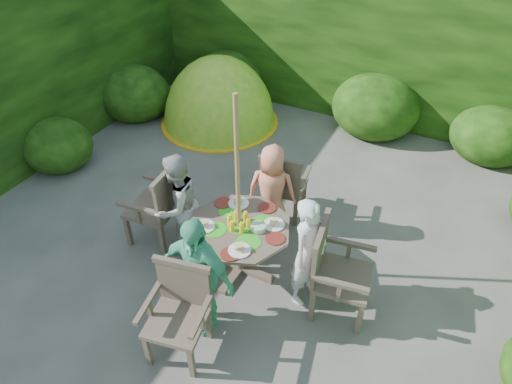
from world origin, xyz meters
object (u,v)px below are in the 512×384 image
at_px(child_left, 178,206).
at_px(parasol_pole, 238,194).
at_px(child_back, 272,190).
at_px(garden_chair_back, 283,184).
at_px(garden_chair_front, 179,310).
at_px(garden_chair_left, 159,204).
at_px(child_right, 309,253).
at_px(garden_chair_right, 335,270).
at_px(patio_table, 240,233).
at_px(dome_tent, 220,122).
at_px(child_front, 197,275).

bearing_deg(child_left, parasol_pole, 97.70).
xyz_separation_m(child_left, child_back, (0.81, 0.79, -0.04)).
relative_size(garden_chair_back, child_back, 0.77).
bearing_deg(garden_chair_front, child_left, 114.14).
height_order(garden_chair_left, garden_chair_front, garden_chair_left).
distance_m(garden_chair_left, child_right, 1.89).
bearing_deg(garden_chair_left, child_right, 83.35).
xyz_separation_m(parasol_pole, garden_chair_left, (-1.09, 0.02, -0.56)).
relative_size(garden_chair_right, child_left, 0.80).
bearing_deg(patio_table, garden_chair_right, -1.58).
distance_m(child_back, dome_tent, 2.92).
xyz_separation_m(garden_chair_front, dome_tent, (-1.93, 3.97, -0.50)).
height_order(child_right, child_front, child_front).
height_order(patio_table, parasol_pole, parasol_pole).
height_order(garden_chair_left, child_right, child_right).
xyz_separation_m(child_front, dome_tent, (-1.95, 3.67, -0.68)).
distance_m(parasol_pole, garden_chair_left, 1.22).
height_order(garden_chair_back, dome_tent, dome_tent).
relative_size(child_right, dome_tent, 0.53).
relative_size(garden_chair_back, dome_tent, 0.38).
bearing_deg(dome_tent, child_right, -66.20).
relative_size(parasol_pole, garden_chair_front, 2.34).
distance_m(garden_chair_back, dome_tent, 2.71).
xyz_separation_m(garden_chair_front, child_left, (-0.77, 1.11, 0.14)).
relative_size(garden_chair_back, child_front, 0.68).
xyz_separation_m(patio_table, garden_chair_front, (-0.04, -1.10, -0.06)).
bearing_deg(garden_chair_front, patio_table, 77.57).
bearing_deg(child_right, garden_chair_right, -80.44).
distance_m(garden_chair_left, garden_chair_front, 1.54).
distance_m(garden_chair_left, child_left, 0.31).
height_order(patio_table, garden_chair_back, garden_chair_back).
height_order(garden_chair_front, child_front, child_front).
height_order(parasol_pole, garden_chair_front, parasol_pole).
distance_m(garden_chair_front, dome_tent, 4.44).
xyz_separation_m(child_back, dome_tent, (-1.97, 2.07, -0.60)).
relative_size(parasol_pole, dome_tent, 0.90).
relative_size(garden_chair_right, dome_tent, 0.42).
height_order(parasol_pole, dome_tent, parasol_pole).
relative_size(garden_chair_left, dome_tent, 0.42).
xyz_separation_m(garden_chair_right, child_left, (-1.89, 0.04, 0.10)).
bearing_deg(garden_chair_left, child_left, 81.68).
xyz_separation_m(garden_chair_back, child_right, (0.77, -1.11, 0.15)).
height_order(garden_chair_front, dome_tent, dome_tent).
bearing_deg(child_left, patio_table, 97.77).
relative_size(patio_table, garden_chair_front, 1.24).
xyz_separation_m(patio_table, dome_tent, (-1.97, 2.87, -0.56)).
relative_size(garden_chair_right, garden_chair_front, 1.09).
distance_m(patio_table, dome_tent, 3.52).
distance_m(garden_chair_right, child_left, 1.89).
height_order(patio_table, child_right, child_right).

